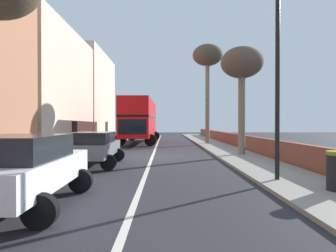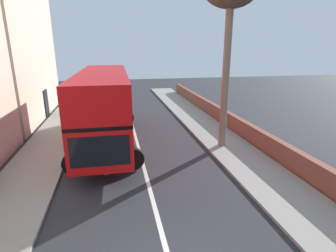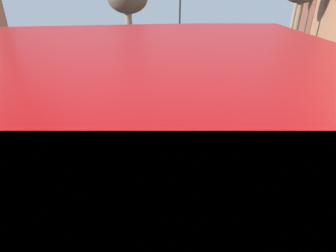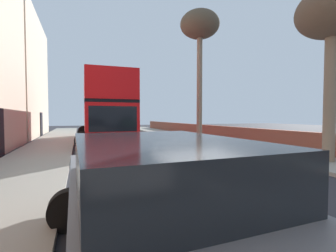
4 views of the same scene
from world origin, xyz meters
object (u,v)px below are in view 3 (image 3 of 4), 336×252
object	(u,v)px
parked_car_white_left_0	(258,60)
parked_car_grey_left_2	(255,73)
lamppost_right	(180,26)
litter_bin_right	(174,60)
parked_car_green_right_1	(219,49)
double_decker_bus	(181,137)
street_tree_right_3	(128,1)

from	to	relation	value
parked_car_white_left_0	parked_car_grey_left_2	size ratio (longest dim) A/B	0.96
lamppost_right	parked_car_white_left_0	bearing A→B (deg)	-159.68
parked_car_white_left_0	litter_bin_right	size ratio (longest dim) A/B	4.06
parked_car_white_left_0	parked_car_green_right_1	world-z (taller)	parked_car_white_left_0
double_decker_bus	parked_car_grey_left_2	distance (m)	14.22
street_tree_right_3	double_decker_bus	bearing A→B (deg)	123.05
parked_car_grey_left_2	double_decker_bus	bearing A→B (deg)	86.76
double_decker_bus	parked_car_green_right_1	size ratio (longest dim) A/B	2.41
double_decker_bus	litter_bin_right	distance (m)	20.61
parked_car_green_right_1	street_tree_right_3	distance (m)	18.71
parked_car_green_right_1	litter_bin_right	distance (m)	9.70
parked_car_green_right_1	parked_car_grey_left_2	xyz separation A→B (m)	(-5.00, 14.47, -0.05)
parked_car_grey_left_2	litter_bin_right	xyz separation A→B (m)	(7.80, -5.18, -0.23)
parked_car_green_right_1	litter_bin_right	xyz separation A→B (m)	(2.80, 9.29, -0.29)
litter_bin_right	lamppost_right	bearing A→B (deg)	124.10
double_decker_bus	street_tree_right_3	xyz separation A→B (m)	(6.89, -10.58, 2.89)
lamppost_right	street_tree_right_3	bearing A→B (deg)	83.02
parked_car_green_right_1	litter_bin_right	bearing A→B (deg)	73.22
parked_car_grey_left_2	litter_bin_right	size ratio (longest dim) A/B	4.21
parked_car_white_left_0	litter_bin_right	bearing A→B (deg)	7.60
street_tree_right_3	lamppost_right	xyz separation A→B (m)	(-0.89, -7.24, -1.43)
parked_car_white_left_0	street_tree_right_3	xyz separation A→B (m)	(7.68, 9.76, 4.30)
parked_car_white_left_0	litter_bin_right	distance (m)	7.87
parked_car_grey_left_2	litter_bin_right	distance (m)	9.37
parked_car_white_left_0	litter_bin_right	xyz separation A→B (m)	(7.80, 1.04, -0.29)
double_decker_bus	street_tree_right_3	world-z (taller)	street_tree_right_3
double_decker_bus	parked_car_white_left_0	bearing A→B (deg)	-92.25
double_decker_bus	street_tree_right_3	bearing A→B (deg)	-56.95
double_decker_bus	parked_car_grey_left_2	bearing A→B (deg)	-93.24
parked_car_grey_left_2	litter_bin_right	bearing A→B (deg)	-33.61
lamppost_right	parked_car_green_right_1	bearing A→B (deg)	-99.50
parked_car_white_left_0	litter_bin_right	world-z (taller)	parked_car_white_left_0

